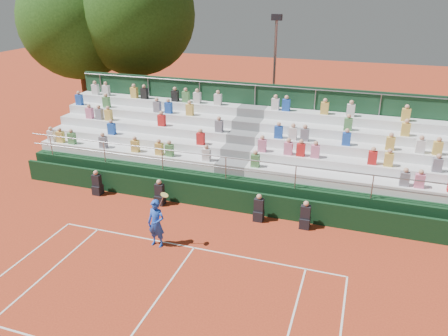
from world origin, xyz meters
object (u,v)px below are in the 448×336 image
(tree_west, at_px, (77,21))
(floodlight_mast, at_px, (274,69))
(tree_east, at_px, (135,14))
(tennis_player, at_px, (156,223))

(tree_west, height_order, floodlight_mast, tree_west)
(tree_west, xyz_separation_m, tree_east, (3.51, 1.06, 0.44))
(tree_west, bearing_deg, tennis_player, -47.31)
(tree_west, bearing_deg, tree_east, 16.76)
(tennis_player, relative_size, tree_east, 0.20)
(tennis_player, distance_m, tree_east, 16.50)
(floodlight_mast, bearing_deg, tennis_player, -95.95)
(tree_west, relative_size, tree_east, 0.94)
(tree_east, height_order, floodlight_mast, tree_east)
(tennis_player, height_order, floodlight_mast, floodlight_mast)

